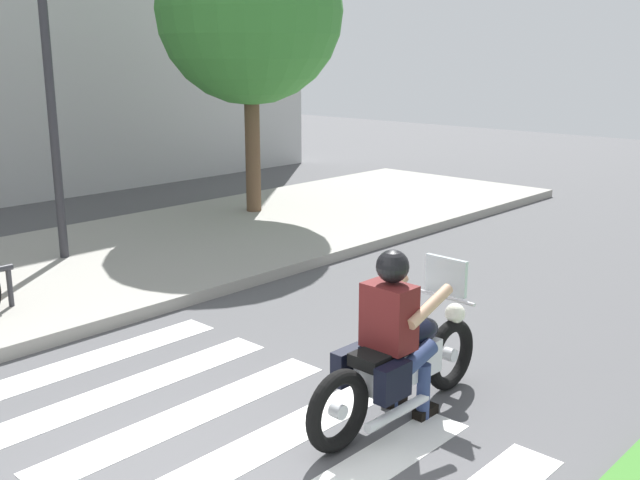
{
  "coord_description": "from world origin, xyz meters",
  "views": [
    {
      "loc": [
        -2.41,
        -3.77,
        2.89
      ],
      "look_at": [
        3.57,
        1.78,
        0.84
      ],
      "focal_mm": 41.46,
      "sensor_mm": 36.0,
      "label": 1
    }
  ],
  "objects_px": {
    "street_lamp": "(49,81)",
    "tree_near_rack": "(250,11)",
    "rider": "(395,324)",
    "motorcycle": "(400,364)"
  },
  "relations": [
    {
      "from": "street_lamp",
      "to": "tree_near_rack",
      "type": "relative_size",
      "value": 0.81
    },
    {
      "from": "street_lamp",
      "to": "tree_near_rack",
      "type": "height_order",
      "value": "tree_near_rack"
    },
    {
      "from": "tree_near_rack",
      "to": "street_lamp",
      "type": "bearing_deg",
      "value": -174.17
    },
    {
      "from": "motorcycle",
      "to": "street_lamp",
      "type": "height_order",
      "value": "street_lamp"
    },
    {
      "from": "tree_near_rack",
      "to": "motorcycle",
      "type": "bearing_deg",
      "value": -123.4
    },
    {
      "from": "rider",
      "to": "motorcycle",
      "type": "bearing_deg",
      "value": -3.39
    },
    {
      "from": "street_lamp",
      "to": "tree_near_rack",
      "type": "distance_m",
      "value": 4.07
    },
    {
      "from": "street_lamp",
      "to": "rider",
      "type": "bearing_deg",
      "value": -94.0
    },
    {
      "from": "rider",
      "to": "street_lamp",
      "type": "distance_m",
      "value": 6.31
    },
    {
      "from": "motorcycle",
      "to": "tree_near_rack",
      "type": "distance_m",
      "value": 8.35
    }
  ]
}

